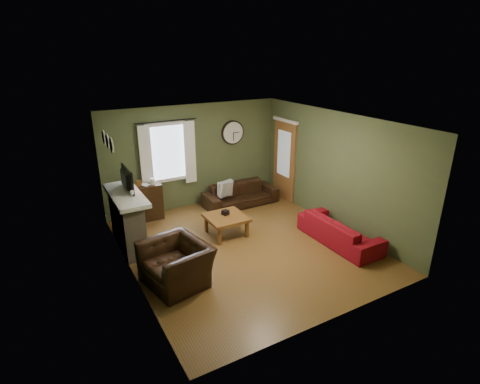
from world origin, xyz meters
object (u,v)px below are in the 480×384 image
bookshelf (147,203)px  armchair (176,264)px  coffee_table (226,225)px  sofa_red (339,230)px  sofa_brown (240,194)px

bookshelf → armchair: bookshelf is taller
coffee_table → bookshelf: bearing=128.6°
sofa_red → coffee_table: bearing=52.1°
bookshelf → armchair: bearing=-96.0°
sofa_brown → armchair: 3.69m
sofa_red → sofa_brown: bearing=15.7°
sofa_brown → sofa_red: size_ratio=1.02×
armchair → sofa_red: bearing=73.6°
armchair → coffee_table: size_ratio=1.36×
sofa_red → armchair: 3.50m
armchair → bookshelf: bearing=162.6°
bookshelf → armchair: size_ratio=0.77×
sofa_brown → coffee_table: size_ratio=2.33×
sofa_brown → armchair: (-2.69, -2.52, 0.08)m
armchair → sofa_brown: bearing=121.7°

